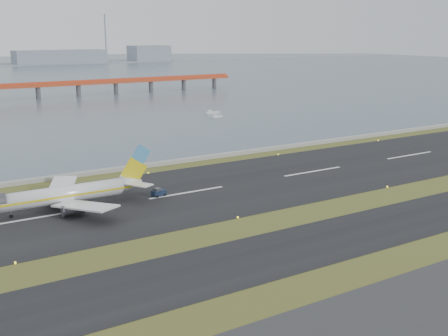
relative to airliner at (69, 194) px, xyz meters
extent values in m
plane|color=#394518|center=(27.89, -32.76, -3.46)|extent=(1000.00, 1000.00, 0.00)
cube|color=black|center=(27.89, -44.76, -3.41)|extent=(1000.00, 18.00, 0.10)
cube|color=black|center=(27.89, -2.76, -3.41)|extent=(1000.00, 45.00, 0.10)
cube|color=gray|center=(27.89, 27.24, -2.96)|extent=(1000.00, 2.50, 1.00)
cube|color=#B43E1E|center=(47.89, 217.24, 4.04)|extent=(260.00, 5.00, 1.60)
cube|color=#B43E1E|center=(47.89, 217.24, 5.54)|extent=(260.00, 0.40, 1.40)
cylinder|color=#4C4C51|center=(47.89, 217.24, -0.46)|extent=(2.80, 2.80, 7.00)
cylinder|color=#4C4C51|center=(143.89, 217.24, -0.46)|extent=(2.80, 2.80, 7.00)
cube|color=gray|center=(167.89, 587.24, 4.54)|extent=(110.00, 35.00, 16.00)
cube|color=gray|center=(287.89, 587.24, 6.54)|extent=(50.00, 35.00, 20.00)
cylinder|color=gray|center=(227.89, 587.24, 26.54)|extent=(1.80, 1.80, 60.00)
cylinder|color=white|center=(-1.50, 0.00, 0.04)|extent=(28.00, 3.80, 3.80)
cone|color=white|center=(14.70, 0.00, 0.34)|extent=(5.00, 3.80, 3.80)
cube|color=yellow|center=(-1.50, -1.92, 0.04)|extent=(31.00, 0.06, 0.45)
cube|color=yellow|center=(-1.50, 1.92, 0.04)|extent=(31.00, 0.06, 0.45)
cube|color=white|center=(0.70, -8.50, -0.66)|extent=(11.31, 15.89, 1.66)
cube|color=white|center=(0.70, 8.50, -0.66)|extent=(11.31, 15.89, 1.66)
cylinder|color=#3D3D42|center=(-1.00, -6.00, -1.86)|extent=(4.20, 2.10, 2.10)
cylinder|color=#3D3D42|center=(-1.00, 6.00, -1.86)|extent=(4.20, 2.10, 2.10)
cube|color=yellow|center=(15.50, 0.00, 3.24)|extent=(6.80, 0.35, 6.85)
cube|color=#4389BF|center=(17.40, 0.00, 6.94)|extent=(4.85, 0.37, 4.90)
cube|color=white|center=(15.00, -3.80, 0.84)|extent=(5.64, 6.80, 0.22)
cube|color=white|center=(15.00, 3.80, 0.84)|extent=(5.64, 6.80, 0.22)
cylinder|color=black|center=(-12.50, 0.00, -3.01)|extent=(0.80, 0.28, 0.80)
cylinder|color=black|center=(0.00, -2.80, -2.91)|extent=(1.00, 0.38, 1.00)
cylinder|color=black|center=(0.00, 2.80, -2.91)|extent=(1.00, 0.38, 1.00)
cube|color=#131E34|center=(20.84, -1.76, -2.54)|extent=(3.54, 2.39, 1.23)
cube|color=#3D3D42|center=(20.44, -1.83, -1.72)|extent=(1.68, 1.76, 0.72)
cylinder|color=black|center=(19.88, -2.76, -3.10)|extent=(0.76, 0.43, 0.72)
cylinder|color=black|center=(19.59, -1.15, -3.10)|extent=(0.76, 0.43, 0.72)
cylinder|color=black|center=(22.09, -2.36, -3.10)|extent=(0.76, 0.43, 0.72)
cylinder|color=black|center=(21.80, -0.75, -3.10)|extent=(0.76, 0.43, 0.72)
cube|color=silver|center=(98.07, 99.00, -3.11)|extent=(6.47, 3.60, 0.79)
cube|color=silver|center=(96.80, 98.63, -2.40)|extent=(2.09, 1.85, 0.79)
cube|color=silver|center=(102.75, 110.65, -3.03)|extent=(7.49, 2.45, 0.96)
cube|color=silver|center=(101.15, 110.68, -2.18)|extent=(2.16, 1.74, 0.96)
camera|label=1|loc=(-33.87, -118.68, 34.71)|focal=45.00mm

